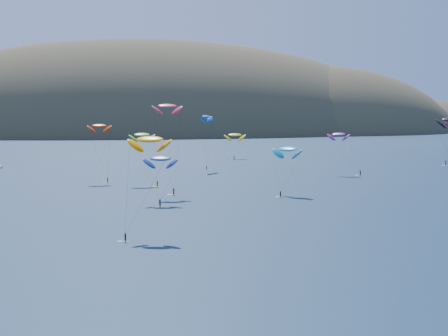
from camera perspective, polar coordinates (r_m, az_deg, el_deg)
name	(u,v)px	position (r m, az deg, el deg)	size (l,w,h in m)	color
ground	(397,289)	(88.32, 15.53, -10.64)	(2800.00, 2800.00, 0.00)	black
island	(170,142)	(643.23, -4.98, 2.35)	(730.00, 300.00, 210.00)	#3D3526
kitesurfer_1	(99,126)	(210.25, -11.33, 3.81)	(7.73, 6.48, 20.60)	#D0E819
kitesurfer_2	(150,139)	(121.29, -6.82, 2.61)	(10.45, 11.22, 20.54)	#D0E819
kitesurfer_3	(142,135)	(201.31, -7.51, 3.03)	(8.64, 11.06, 18.02)	#D0E819
kitesurfer_4	(207,117)	(245.46, -1.60, 4.72)	(7.91, 8.67, 23.24)	#D0E819
kitesurfer_5	(288,149)	(177.34, 5.84, 1.74)	(9.29, 12.55, 15.30)	#D0E819
kitesurfer_6	(339,134)	(232.88, 10.44, 3.05)	(10.98, 10.62, 16.89)	#D0E819
kitesurfer_9	(167,106)	(178.83, -5.21, 5.66)	(8.63, 7.71, 27.21)	#D0E819
kitesurfer_10	(161,159)	(159.82, -5.83, 0.87)	(9.21, 10.19, 13.85)	#D0E819
kitesurfer_11	(235,135)	(301.71, 0.99, 3.05)	(10.41, 12.55, 14.17)	#D0E819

